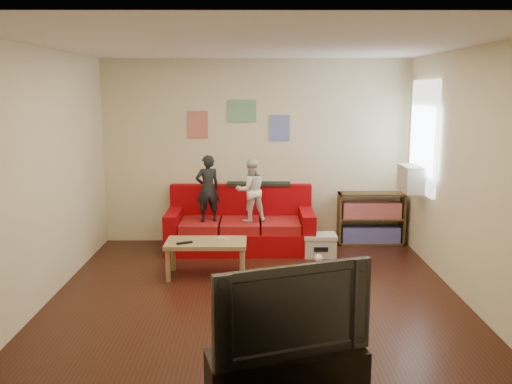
{
  "coord_description": "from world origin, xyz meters",
  "views": [
    {
      "loc": [
        -0.02,
        -5.89,
        2.25
      ],
      "look_at": [
        0.0,
        0.8,
        1.05
      ],
      "focal_mm": 40.0,
      "sensor_mm": 36.0,
      "label": 1
    }
  ],
  "objects_px": {
    "sofa": "(241,227)",
    "bookshelf": "(371,221)",
    "child_b": "(251,190)",
    "coffee_table": "(206,246)",
    "television": "(287,307)",
    "tv_stand": "(286,379)",
    "file_box": "(320,245)",
    "child_a": "(208,189)"
  },
  "relations": [
    {
      "from": "child_a",
      "to": "bookshelf",
      "type": "xyz_separation_m",
      "value": [
        2.37,
        0.4,
        -0.56
      ]
    },
    {
      "from": "child_b",
      "to": "television",
      "type": "xyz_separation_m",
      "value": [
        0.28,
        -4.02,
        -0.12
      ]
    },
    {
      "from": "television",
      "to": "sofa",
      "type": "bearing_deg",
      "value": 75.2
    },
    {
      "from": "sofa",
      "to": "coffee_table",
      "type": "distance_m",
      "value": 1.31
    },
    {
      "from": "child_b",
      "to": "bookshelf",
      "type": "distance_m",
      "value": 1.89
    },
    {
      "from": "file_box",
      "to": "tv_stand",
      "type": "relative_size",
      "value": 0.39
    },
    {
      "from": "child_a",
      "to": "coffee_table",
      "type": "xyz_separation_m",
      "value": [
        0.06,
        -1.08,
        -0.53
      ]
    },
    {
      "from": "child_b",
      "to": "television",
      "type": "relative_size",
      "value": 0.76
    },
    {
      "from": "file_box",
      "to": "television",
      "type": "relative_size",
      "value": 0.39
    },
    {
      "from": "sofa",
      "to": "bookshelf",
      "type": "height_order",
      "value": "sofa"
    },
    {
      "from": "child_b",
      "to": "file_box",
      "type": "xyz_separation_m",
      "value": [
        0.95,
        -0.24,
        -0.72
      ]
    },
    {
      "from": "coffee_table",
      "to": "tv_stand",
      "type": "xyz_separation_m",
      "value": [
        0.82,
        -2.94,
        -0.16
      ]
    },
    {
      "from": "tv_stand",
      "to": "child_b",
      "type": "bearing_deg",
      "value": 79.94
    },
    {
      "from": "television",
      "to": "child_b",
      "type": "bearing_deg",
      "value": 73.35
    },
    {
      "from": "coffee_table",
      "to": "television",
      "type": "height_order",
      "value": "television"
    },
    {
      "from": "sofa",
      "to": "file_box",
      "type": "relative_size",
      "value": 4.63
    },
    {
      "from": "sofa",
      "to": "child_a",
      "type": "height_order",
      "value": "child_a"
    },
    {
      "from": "sofa",
      "to": "tv_stand",
      "type": "bearing_deg",
      "value": -84.22
    },
    {
      "from": "tv_stand",
      "to": "television",
      "type": "relative_size",
      "value": 0.98
    },
    {
      "from": "coffee_table",
      "to": "child_a",
      "type": "bearing_deg",
      "value": 93.26
    },
    {
      "from": "child_a",
      "to": "television",
      "type": "relative_size",
      "value": 0.81
    },
    {
      "from": "bookshelf",
      "to": "child_a",
      "type": "bearing_deg",
      "value": -170.41
    },
    {
      "from": "child_b",
      "to": "file_box",
      "type": "distance_m",
      "value": 1.21
    },
    {
      "from": "sofa",
      "to": "file_box",
      "type": "xyz_separation_m",
      "value": [
        1.09,
        -0.41,
        -0.15
      ]
    },
    {
      "from": "child_a",
      "to": "child_b",
      "type": "xyz_separation_m",
      "value": [
        0.6,
        0.0,
        -0.03
      ]
    },
    {
      "from": "coffee_table",
      "to": "television",
      "type": "bearing_deg",
      "value": -74.52
    },
    {
      "from": "child_b",
      "to": "television",
      "type": "bearing_deg",
      "value": 76.0
    },
    {
      "from": "bookshelf",
      "to": "child_b",
      "type": "bearing_deg",
      "value": -167.25
    },
    {
      "from": "sofa",
      "to": "tv_stand",
      "type": "xyz_separation_m",
      "value": [
        0.42,
        -4.19,
        -0.09
      ]
    },
    {
      "from": "coffee_table",
      "to": "tv_stand",
      "type": "bearing_deg",
      "value": -74.52
    },
    {
      "from": "sofa",
      "to": "tv_stand",
      "type": "distance_m",
      "value": 4.21
    },
    {
      "from": "child_a",
      "to": "child_b",
      "type": "height_order",
      "value": "child_a"
    },
    {
      "from": "bookshelf",
      "to": "file_box",
      "type": "xyz_separation_m",
      "value": [
        -0.82,
        -0.64,
        -0.19
      ]
    },
    {
      "from": "tv_stand",
      "to": "sofa",
      "type": "bearing_deg",
      "value": 81.78
    },
    {
      "from": "coffee_table",
      "to": "bookshelf",
      "type": "xyz_separation_m",
      "value": [
        2.31,
        1.48,
        -0.03
      ]
    },
    {
      "from": "tv_stand",
      "to": "file_box",
      "type": "bearing_deg",
      "value": 65.98
    },
    {
      "from": "coffee_table",
      "to": "tv_stand",
      "type": "height_order",
      "value": "coffee_table"
    },
    {
      "from": "television",
      "to": "file_box",
      "type": "bearing_deg",
      "value": 59.39
    },
    {
      "from": "sofa",
      "to": "bookshelf",
      "type": "distance_m",
      "value": 1.93
    },
    {
      "from": "child_b",
      "to": "coffee_table",
      "type": "distance_m",
      "value": 1.3
    },
    {
      "from": "sofa",
      "to": "child_b",
      "type": "xyz_separation_m",
      "value": [
        0.15,
        -0.17,
        0.57
      ]
    },
    {
      "from": "child_b",
      "to": "bookshelf",
      "type": "relative_size",
      "value": 0.92
    }
  ]
}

